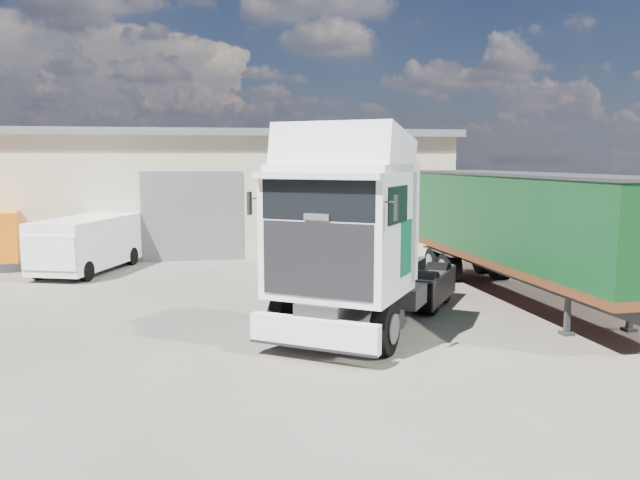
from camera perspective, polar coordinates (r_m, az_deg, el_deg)
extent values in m
plane|color=#2B2823|center=(15.92, -5.85, -7.42)|extent=(120.00, 120.00, 0.00)
cube|color=#B3A88A|center=(31.85, -18.32, 4.19)|extent=(30.00, 12.00, 5.00)
cube|color=#505355|center=(31.84, -18.52, 8.95)|extent=(30.60, 12.60, 0.30)
cube|color=#505355|center=(25.49, -11.58, 2.14)|extent=(4.00, 0.08, 3.60)
cube|color=#505355|center=(31.84, -18.53, 9.31)|extent=(30.60, 0.40, 0.15)
cube|color=maroon|center=(24.80, 20.87, 0.38)|extent=(0.35, 26.00, 2.50)
cylinder|color=black|center=(13.54, 1.22, -7.52)|extent=(2.87, 2.40, 1.15)
cylinder|color=black|center=(17.01, 6.10, -4.48)|extent=(2.91, 2.43, 1.15)
cylinder|color=black|center=(18.44, 7.52, -3.58)|extent=(2.91, 2.43, 1.15)
cube|color=#2D2D30|center=(15.82, 4.82, -3.88)|extent=(4.65, 6.56, 0.33)
cube|color=white|center=(12.62, -0.58, -8.53)|extent=(2.48, 1.71, 0.60)
cube|color=white|center=(13.53, 1.85, 0.63)|extent=(3.62, 3.56, 2.66)
cube|color=black|center=(12.45, -0.28, -1.84)|extent=(2.05, 1.33, 1.52)
cube|color=black|center=(12.33, -0.24, 3.65)|extent=(2.09, 1.35, 0.81)
cube|color=white|center=(13.64, 2.22, 7.87)|extent=(3.40, 3.21, 1.33)
cube|color=#0B4E38|center=(14.51, -2.52, -0.11)|extent=(0.45, 0.69, 1.19)
cube|color=#0B4E38|center=(13.54, 7.89, -0.70)|extent=(0.45, 0.69, 1.19)
cylinder|color=#2D2D30|center=(17.10, 6.35, -2.27)|extent=(1.65, 1.65, 0.13)
cube|color=#2D2D30|center=(15.64, 21.69, -6.28)|extent=(0.29, 0.29, 1.01)
cube|color=#2D2D30|center=(16.59, 26.49, -5.77)|extent=(0.29, 0.29, 1.01)
cylinder|color=black|center=(22.22, 13.34, -2.08)|extent=(2.38, 1.08, 0.97)
cube|color=#2D2D30|center=(18.91, 18.08, -2.83)|extent=(1.24, 11.02, 0.32)
cube|color=#5C2F15|center=(18.86, 18.12, -1.93)|extent=(2.80, 11.09, 0.22)
cube|color=black|center=(18.70, 18.27, 2.01)|extent=(2.80, 11.09, 2.38)
cube|color=#2D2D30|center=(18.64, 18.42, 5.72)|extent=(2.86, 11.15, 0.07)
cylinder|color=black|center=(22.81, -22.51, -2.57)|extent=(2.11, 1.27, 0.69)
cylinder|color=black|center=(25.65, -18.62, -1.35)|extent=(2.11, 1.27, 0.69)
cube|color=white|center=(24.11, -20.53, -0.17)|extent=(3.36, 5.15, 1.77)
cube|color=white|center=(22.44, -23.02, -0.95)|extent=(2.12, 1.49, 1.14)
cube|color=black|center=(22.55, -22.81, 0.56)|extent=(1.75, 0.64, 0.62)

